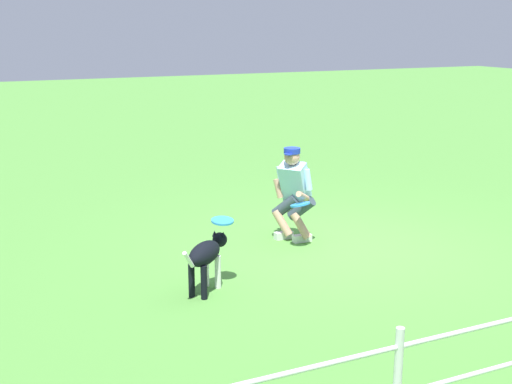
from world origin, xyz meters
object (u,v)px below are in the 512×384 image
at_px(frisbee_flying, 222,221).
at_px(dog, 207,255).
at_px(frisbee_held, 300,204).
at_px(person, 294,191).

bearing_deg(frisbee_flying, dog, 18.30).
distance_m(dog, frisbee_held, 1.82).
distance_m(person, frisbee_held, 0.40).
bearing_deg(frisbee_flying, person, -143.12).
bearing_deg(person, frisbee_flying, 0.38).
height_order(person, frisbee_held, person).
distance_m(person, dog, 2.11).
xyz_separation_m(person, frisbee_flying, (1.49, 1.12, 0.07)).
distance_m(dog, frisbee_flying, 0.41).
bearing_deg(person, dog, -1.66).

